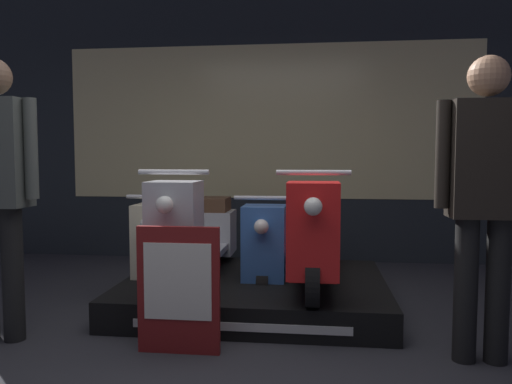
{
  "coord_description": "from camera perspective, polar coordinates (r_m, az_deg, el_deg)",
  "views": [
    {
      "loc": [
        0.51,
        -2.53,
        1.17
      ],
      "look_at": [
        0.02,
        1.61,
        0.87
      ],
      "focal_mm": 35.0,
      "sensor_mm": 36.0,
      "label": 1
    }
  ],
  "objects": [
    {
      "name": "shop_wall_back",
      "position": [
        5.64,
        1.57,
        8.47
      ],
      "size": [
        8.32,
        0.09,
        3.2
      ],
      "color": "#23282D",
      "rests_on": "ground_plane"
    },
    {
      "name": "scooter_backrow_0",
      "position": [
        4.68,
        -8.84,
        -6.13
      ],
      "size": [
        0.47,
        1.79,
        0.87
      ],
      "color": "black",
      "rests_on": "ground_plane"
    },
    {
      "name": "ground_plane",
      "position": [
        2.83,
        -4.53,
        -20.36
      ],
      "size": [
        30.0,
        30.0,
        0.0
      ],
      "primitive_type": "plane",
      "color": "#2D2D33"
    },
    {
      "name": "display_platform",
      "position": [
        3.98,
        -0.11,
        -11.36
      ],
      "size": [
        2.0,
        1.55,
        0.22
      ],
      "color": "black",
      "rests_on": "ground_plane"
    },
    {
      "name": "scooter_display_left",
      "position": [
        3.94,
        -6.68,
        -4.83
      ],
      "size": [
        0.47,
        1.79,
        0.87
      ],
      "color": "black",
      "rests_on": "display_platform"
    },
    {
      "name": "price_sign_board",
      "position": [
        3.04,
        -8.86,
        -10.96
      ],
      "size": [
        0.49,
        0.04,
        0.76
      ],
      "color": "maroon",
      "rests_on": "ground_plane"
    },
    {
      "name": "scooter_backrow_1",
      "position": [
        4.53,
        1.77,
        -6.43
      ],
      "size": [
        0.47,
        1.79,
        0.87
      ],
      "color": "black",
      "rests_on": "ground_plane"
    },
    {
      "name": "person_right_browsing",
      "position": [
        3.06,
        24.71,
        0.57
      ],
      "size": [
        0.54,
        0.22,
        1.72
      ],
      "color": "black",
      "rests_on": "ground_plane"
    },
    {
      "name": "scooter_display_right",
      "position": [
        3.84,
        6.56,
        -5.08
      ],
      "size": [
        0.47,
        1.79,
        0.87
      ],
      "color": "black",
      "rests_on": "display_platform"
    }
  ]
}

